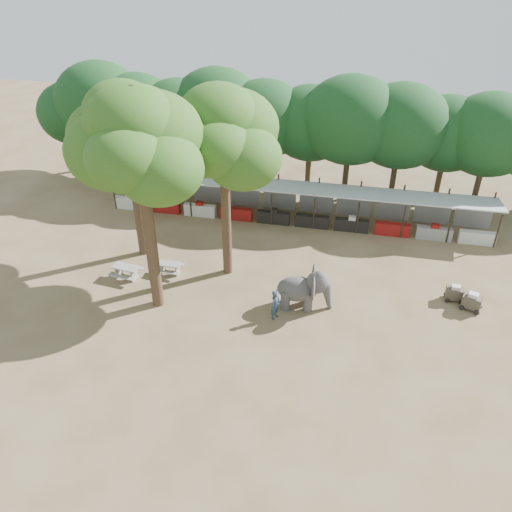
% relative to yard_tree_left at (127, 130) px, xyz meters
% --- Properties ---
extents(ground, '(100.00, 100.00, 0.00)m').
position_rel_yard_tree_left_xyz_m(ground, '(9.13, -7.19, -8.20)').
color(ground, brown).
rests_on(ground, ground).
extents(vendor_stalls, '(28.00, 2.99, 2.80)m').
position_rel_yard_tree_left_xyz_m(vendor_stalls, '(9.13, 6.65, -7.02)').
color(vendor_stalls, '#A5A8AC').
rests_on(vendor_stalls, ground).
extents(yard_tree_left, '(7.10, 6.90, 11.02)m').
position_rel_yard_tree_left_xyz_m(yard_tree_left, '(0.00, 0.00, 0.00)').
color(yard_tree_left, '#332316').
rests_on(yard_tree_left, ground).
extents(yard_tree_center, '(7.10, 6.90, 12.04)m').
position_rel_yard_tree_left_xyz_m(yard_tree_center, '(3.00, -5.00, 1.01)').
color(yard_tree_center, '#332316').
rests_on(yard_tree_center, ground).
extents(yard_tree_back, '(7.10, 6.90, 11.36)m').
position_rel_yard_tree_left_xyz_m(yard_tree_back, '(6.00, -1.00, 0.34)').
color(yard_tree_back, '#332316').
rests_on(yard_tree_back, ground).
extents(backdrop_trees, '(46.46, 5.95, 8.33)m').
position_rel_yard_tree_left_xyz_m(backdrop_trees, '(9.13, 11.81, -2.69)').
color(backdrop_trees, '#332316').
rests_on(backdrop_trees, ground).
extents(elephant, '(3.18, 2.42, 2.41)m').
position_rel_yard_tree_left_xyz_m(elephant, '(11.17, -3.72, -7.00)').
color(elephant, '#3C393A').
rests_on(elephant, ground).
extents(handler, '(0.64, 0.74, 1.73)m').
position_rel_yard_tree_left_xyz_m(handler, '(9.81, -5.05, -7.33)').
color(handler, '#26384C').
rests_on(handler, ground).
extents(picnic_table_near, '(1.79, 1.65, 0.81)m').
position_rel_yard_tree_left_xyz_m(picnic_table_near, '(0.30, -3.17, -7.67)').
color(picnic_table_near, gray).
rests_on(picnic_table_near, ground).
extents(picnic_table_far, '(1.46, 1.32, 0.72)m').
position_rel_yard_tree_left_xyz_m(picnic_table_far, '(2.71, -2.14, -7.73)').
color(picnic_table_far, gray).
rests_on(picnic_table_far, ground).
extents(cart_front, '(1.29, 1.06, 1.08)m').
position_rel_yard_tree_left_xyz_m(cart_front, '(20.31, -2.01, -7.67)').
color(cart_front, '#3B3127').
rests_on(cart_front, ground).
extents(cart_back, '(1.04, 0.69, 1.01)m').
position_rel_yard_tree_left_xyz_m(cart_back, '(19.48, -1.34, -7.70)').
color(cart_back, '#3B3127').
rests_on(cart_back, ground).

